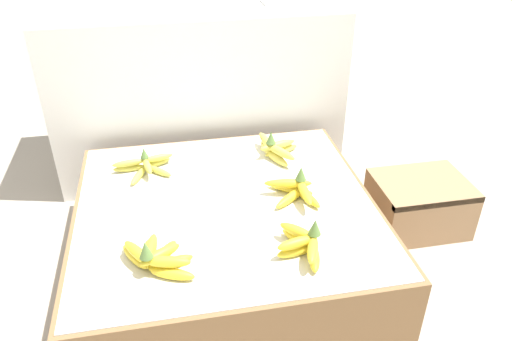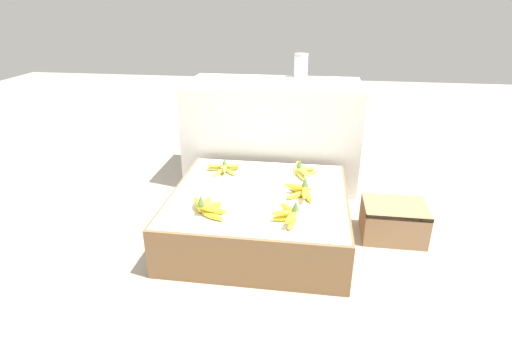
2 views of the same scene
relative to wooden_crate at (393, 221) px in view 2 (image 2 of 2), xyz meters
The scene contains 11 objects.
ground_plane 0.79m from the wooden_crate, behind, with size 10.00×10.00×0.00m, color #A89E8E.
display_platform 0.78m from the wooden_crate, behind, with size 0.99×0.95×0.28m.
back_vendor_table 1.11m from the wooden_crate, 136.99° to the left, with size 1.24×0.59×0.74m.
wooden_crate is the anchor object (origin of this frame).
banana_bunch_front_left 1.09m from the wooden_crate, 160.17° to the right, with size 0.21×0.20×0.12m.
banana_bunch_front_midleft 0.74m from the wooden_crate, 146.66° to the right, with size 0.14×0.21×0.11m.
banana_bunch_middle_midleft 0.58m from the wooden_crate, 168.55° to the right, with size 0.18×0.20×0.11m.
banana_bunch_back_left 1.06m from the wooden_crate, behind, with size 0.22×0.17×0.09m.
banana_bunch_back_midleft 0.61m from the wooden_crate, 162.00° to the left, with size 0.17×0.24×0.11m.
glass_jar 1.35m from the wooden_crate, 121.96° to the left, with size 0.11×0.11×0.17m.
foam_tray_white 1.03m from the wooden_crate, 119.15° to the left, with size 0.21×0.17×0.02m.
Camera 2 is at (0.27, -2.00, 1.29)m, focal length 28.00 mm.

